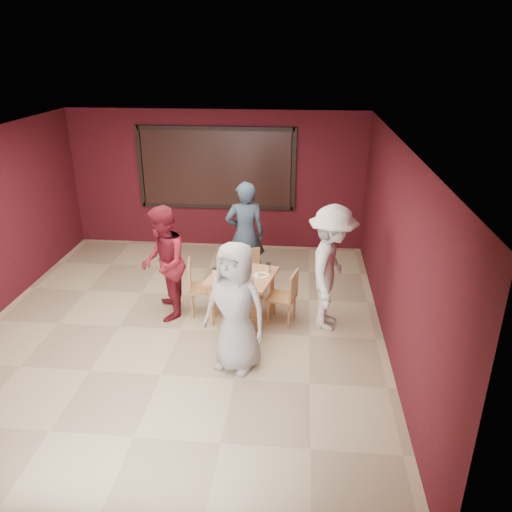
# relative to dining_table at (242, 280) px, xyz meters

# --- Properties ---
(floor) EXTENTS (7.00, 7.00, 0.00)m
(floor) POSITION_rel_dining_table_xyz_m (-0.88, -0.46, -0.65)
(floor) COLOR tan
(floor) RESTS_ON ground
(window_blinds) EXTENTS (3.00, 0.02, 1.50)m
(window_blinds) POSITION_rel_dining_table_xyz_m (-0.88, 2.99, 1.00)
(window_blinds) COLOR black
(dining_table) EXTENTS (1.10, 1.10, 0.88)m
(dining_table) POSITION_rel_dining_table_xyz_m (0.00, 0.00, 0.00)
(dining_table) COLOR #C97D52
(dining_table) RESTS_ON floor
(chair_front) EXTENTS (0.49, 0.49, 0.87)m
(chair_front) POSITION_rel_dining_table_xyz_m (0.06, -0.69, -0.15)
(chair_front) COLOR #A66D40
(chair_front) RESTS_ON floor
(chair_back) EXTENTS (0.49, 0.49, 0.79)m
(chair_back) POSITION_rel_dining_table_xyz_m (0.04, 0.81, -0.20)
(chair_back) COLOR #A66D40
(chair_back) RESTS_ON floor
(chair_left) EXTENTS (0.51, 0.51, 0.89)m
(chair_left) POSITION_rel_dining_table_xyz_m (-0.71, 0.08, -0.14)
(chair_left) COLOR #A66D40
(chair_left) RESTS_ON floor
(chair_right) EXTENTS (0.49, 0.49, 0.84)m
(chair_right) POSITION_rel_dining_table_xyz_m (0.68, -0.09, -0.17)
(chair_right) COLOR #A66D40
(chair_right) RESTS_ON floor
(diner_front) EXTENTS (1.00, 0.82, 1.76)m
(diner_front) POSITION_rel_dining_table_xyz_m (0.07, -1.28, 0.23)
(diner_front) COLOR #9D9D9D
(diner_front) RESTS_ON floor
(diner_back) EXTENTS (0.76, 0.58, 1.87)m
(diner_back) POSITION_rel_dining_table_xyz_m (-0.09, 1.20, 0.29)
(diner_back) COLOR #2E3F51
(diner_back) RESTS_ON floor
(diner_left) EXTENTS (0.87, 1.01, 1.78)m
(diner_left) POSITION_rel_dining_table_xyz_m (-1.20, -0.04, 0.24)
(diner_left) COLOR maroon
(diner_left) RESTS_ON floor
(diner_right) EXTENTS (0.93, 1.34, 1.90)m
(diner_right) POSITION_rel_dining_table_xyz_m (1.32, -0.12, 0.30)
(diner_right) COLOR silver
(diner_right) RESTS_ON floor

